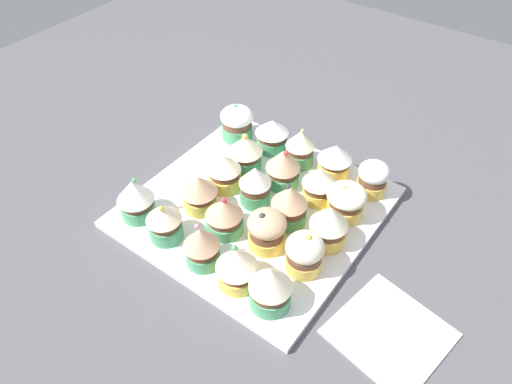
# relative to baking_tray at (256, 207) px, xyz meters

# --- Properties ---
(ground_plane) EXTENTS (1.80, 1.80, 0.03)m
(ground_plane) POSITION_rel_baking_tray_xyz_m (0.00, 0.00, -0.02)
(ground_plane) COLOR #4C4C51
(baking_tray) EXTENTS (0.39, 0.39, 0.01)m
(baking_tray) POSITION_rel_baking_tray_xyz_m (0.00, 0.00, 0.00)
(baking_tray) COLOR silver
(baking_tray) RESTS_ON ground_plane
(cupcake_0) EXTENTS (0.05, 0.05, 0.06)m
(cupcake_0) POSITION_rel_baking_tray_xyz_m (-0.14, -0.15, 0.04)
(cupcake_0) COLOR #EFC651
(cupcake_0) RESTS_ON baking_tray
(cupcake_1) EXTENTS (0.06, 0.06, 0.07)m
(cupcake_1) POSITION_rel_baking_tray_xyz_m (-0.07, -0.15, 0.04)
(cupcake_1) COLOR #EFC651
(cupcake_1) RESTS_ON baking_tray
(cupcake_2) EXTENTS (0.05, 0.05, 0.08)m
(cupcake_2) POSITION_rel_baking_tray_xyz_m (-0.00, -0.14, 0.04)
(cupcake_2) COLOR #4C9E6B
(cupcake_2) RESTS_ON baking_tray
(cupcake_3) EXTENTS (0.06, 0.06, 0.07)m
(cupcake_3) POSITION_rel_baking_tray_xyz_m (0.07, -0.14, 0.04)
(cupcake_3) COLOR #4C9E6B
(cupcake_3) RESTS_ON baking_tray
(cupcake_4) EXTENTS (0.07, 0.07, 0.07)m
(cupcake_4) POSITION_rel_baking_tray_xyz_m (0.14, -0.13, 0.04)
(cupcake_4) COLOR #4C9E6B
(cupcake_4) RESTS_ON baking_tray
(cupcake_5) EXTENTS (0.07, 0.07, 0.06)m
(cupcake_5) POSITION_rel_baking_tray_xyz_m (-0.13, -0.07, 0.04)
(cupcake_5) COLOR #EFC651
(cupcake_5) RESTS_ON baking_tray
(cupcake_6) EXTENTS (0.06, 0.06, 0.07)m
(cupcake_6) POSITION_rel_baking_tray_xyz_m (-0.08, -0.07, 0.04)
(cupcake_6) COLOR #EFC651
(cupcake_6) RESTS_ON baking_tray
(cupcake_7) EXTENTS (0.06, 0.06, 0.08)m
(cupcake_7) POSITION_rel_baking_tray_xyz_m (-0.01, -0.07, 0.04)
(cupcake_7) COLOR #4C9E6B
(cupcake_7) RESTS_ON baking_tray
(cupcake_8) EXTENTS (0.06, 0.06, 0.08)m
(cupcake_8) POSITION_rel_baking_tray_xyz_m (0.07, -0.07, 0.04)
(cupcake_8) COLOR #4C9E6B
(cupcake_8) RESTS_ON baking_tray
(cupcake_9) EXTENTS (0.06, 0.06, 0.08)m
(cupcake_9) POSITION_rel_baking_tray_xyz_m (-0.14, -0.00, 0.05)
(cupcake_9) COLOR #EFC651
(cupcake_9) RESTS_ON baking_tray
(cupcake_10) EXTENTS (0.06, 0.06, 0.08)m
(cupcake_10) POSITION_rel_baking_tray_xyz_m (-0.07, -0.00, 0.05)
(cupcake_10) COLOR #4C9E6B
(cupcake_10) RESTS_ON baking_tray
(cupcake_11) EXTENTS (0.06, 0.06, 0.08)m
(cupcake_11) POSITION_rel_baking_tray_xyz_m (0.01, -0.01, 0.05)
(cupcake_11) COLOR #4C9E6B
(cupcake_11) RESTS_ON baking_tray
(cupcake_12) EXTENTS (0.06, 0.06, 0.07)m
(cupcake_12) POSITION_rel_baking_tray_xyz_m (0.07, -0.01, 0.04)
(cupcake_12) COLOR #EFC651
(cupcake_12) RESTS_ON baking_tray
(cupcake_13) EXTENTS (0.06, 0.06, 0.07)m
(cupcake_13) POSITION_rel_baking_tray_xyz_m (-0.14, 0.07, 0.04)
(cupcake_13) COLOR #EFC651
(cupcake_13) RESTS_ON baking_tray
(cupcake_14) EXTENTS (0.06, 0.06, 0.07)m
(cupcake_14) POSITION_rel_baking_tray_xyz_m (-0.07, 0.06, 0.04)
(cupcake_14) COLOR #EFC651
(cupcake_14) RESTS_ON baking_tray
(cupcake_15) EXTENTS (0.06, 0.06, 0.07)m
(cupcake_15) POSITION_rel_baking_tray_xyz_m (0.01, 0.08, 0.04)
(cupcake_15) COLOR #4C9E6B
(cupcake_15) RESTS_ON baking_tray
(cupcake_16) EXTENTS (0.06, 0.06, 0.07)m
(cupcake_16) POSITION_rel_baking_tray_xyz_m (0.07, 0.06, 0.04)
(cupcake_16) COLOR #EFC651
(cupcake_16) RESTS_ON baking_tray
(cupcake_17) EXTENTS (0.06, 0.06, 0.08)m
(cupcake_17) POSITION_rel_baking_tray_xyz_m (-0.13, 0.15, 0.05)
(cupcake_17) COLOR #4C9E6B
(cupcake_17) RESTS_ON baking_tray
(cupcake_18) EXTENTS (0.06, 0.06, 0.08)m
(cupcake_18) POSITION_rel_baking_tray_xyz_m (-0.07, 0.15, 0.04)
(cupcake_18) COLOR #EFC651
(cupcake_18) RESTS_ON baking_tray
(cupcake_19) EXTENTS (0.06, 0.06, 0.08)m
(cupcake_19) POSITION_rel_baking_tray_xyz_m (-0.01, 0.15, 0.05)
(cupcake_19) COLOR #4C9E6B
(cupcake_19) RESTS_ON baking_tray
(cupcake_20) EXTENTS (0.06, 0.06, 0.07)m
(cupcake_20) POSITION_rel_baking_tray_xyz_m (0.07, 0.14, 0.04)
(cupcake_20) COLOR #4C9E6B
(cupcake_20) RESTS_ON baking_tray
(cupcake_21) EXTENTS (0.06, 0.06, 0.08)m
(cupcake_21) POSITION_rel_baking_tray_xyz_m (0.15, 0.14, 0.05)
(cupcake_21) COLOR #4C9E6B
(cupcake_21) RESTS_ON baking_tray
(napkin) EXTENTS (0.17, 0.17, 0.01)m
(napkin) POSITION_rel_baking_tray_xyz_m (-0.29, 0.08, -0.00)
(napkin) COLOR white
(napkin) RESTS_ON ground_plane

